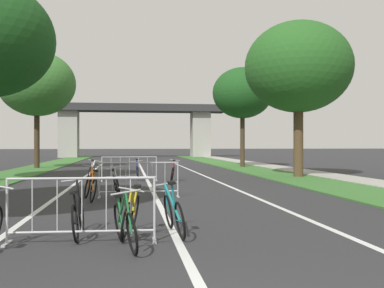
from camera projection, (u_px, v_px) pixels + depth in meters
name	position (u px, v px, depth m)	size (l,w,h in m)	color
grass_verge_left	(33.00, 169.00, 27.51)	(2.66, 62.55, 0.05)	#386B2D
grass_verge_right	(244.00, 168.00, 29.35)	(2.66, 62.55, 0.05)	#386B2D
sidewalk_path_right	(277.00, 167.00, 29.66)	(1.82, 62.55, 0.08)	#9E9B93
lane_stripe_center	(146.00, 178.00, 21.01)	(0.14, 36.19, 0.01)	silver
lane_stripe_right_lane	(207.00, 177.00, 21.41)	(0.14, 36.19, 0.01)	silver
lane_stripe_left_lane	(82.00, 178.00, 20.60)	(0.14, 36.19, 0.01)	silver
overpass_bridge	(136.00, 120.00, 54.29)	(21.90, 3.79, 6.37)	#2D2D30
tree_left_oak_near	(37.00, 84.00, 29.01)	(4.93, 4.93, 7.59)	#3D2D1E
tree_right_maple_mid	(298.00, 68.00, 21.20)	(5.05, 5.05, 7.38)	#4C3823
tree_right_pine_far	(242.00, 93.00, 30.51)	(4.07, 4.07, 6.80)	#3D2D1E
crowd_barrier_nearest	(82.00, 210.00, 7.16)	(2.38, 0.53, 1.05)	#ADADB2
crowd_barrier_second	(139.00, 180.00, 13.24)	(2.37, 0.44, 1.05)	#ADADB2
crowd_barrier_third	(129.00, 169.00, 19.15)	(2.39, 0.54, 1.05)	#ADADB2
bicycle_green_0	(124.00, 225.00, 6.80)	(0.45, 1.62, 0.94)	black
bicycle_blue_1	(138.00, 172.00, 19.73)	(0.56, 1.69, 0.94)	black
bicycle_orange_2	(91.00, 187.00, 12.55)	(0.57, 1.64, 0.99)	black
bicycle_teal_3	(173.00, 213.00, 7.83)	(0.49, 1.70, 0.96)	black
bicycle_white_4	(91.00, 173.00, 18.41)	(0.52, 1.77, 0.96)	black
bicycle_black_6	(78.00, 216.00, 7.64)	(0.56, 1.63, 0.98)	black
bicycle_yellow_7	(131.00, 215.00, 7.68)	(0.42, 1.63, 0.89)	black
bicycle_silver_8	(117.00, 187.00, 12.73)	(0.46, 1.68, 0.98)	black
bicycle_red_9	(173.00, 173.00, 18.89)	(0.55, 1.63, 0.94)	black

